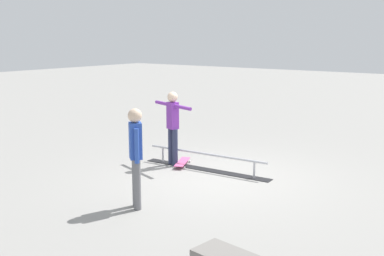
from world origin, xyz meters
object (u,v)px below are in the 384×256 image
object	(u,v)px
grind_rail	(206,162)
skater_main	(173,123)
skateboard_main	(182,162)
bystander_blue_shirt	(136,153)

from	to	relation	value
grind_rail	skater_main	distance (m)	1.13
skater_main	skateboard_main	size ratio (longest dim) A/B	2.03
skateboard_main	bystander_blue_shirt	xyz separation A→B (m)	(-0.97, 2.52, 0.88)
grind_rail	skateboard_main	xyz separation A→B (m)	(0.62, 0.02, -0.09)
skateboard_main	bystander_blue_shirt	world-z (taller)	bystander_blue_shirt
skater_main	bystander_blue_shirt	bearing A→B (deg)	-47.10
grind_rail	skateboard_main	size ratio (longest dim) A/B	3.73
skater_main	skateboard_main	bearing A→B (deg)	49.81
grind_rail	skater_main	bearing A→B (deg)	5.30
grind_rail	bystander_blue_shirt	distance (m)	2.68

